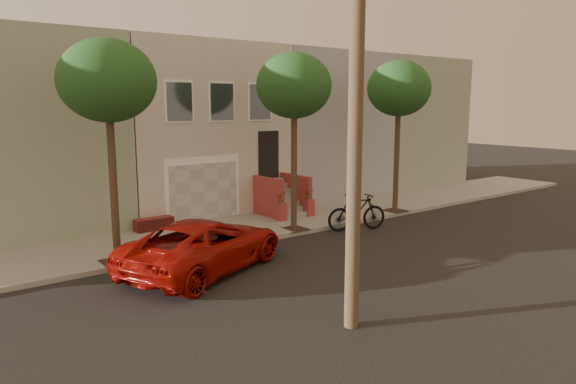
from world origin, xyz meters
TOP-DOWN VIEW (x-y plane):
  - ground at (0.00, 0.00)m, footprint 90.00×90.00m
  - sidewalk at (0.00, 5.35)m, footprint 40.00×3.70m
  - house_row at (0.00, 11.19)m, footprint 33.10×11.70m
  - tree_left at (-5.50, 3.90)m, footprint 2.70×2.57m
  - tree_mid at (1.00, 3.90)m, footprint 2.70×2.57m
  - tree_right at (6.50, 3.90)m, footprint 2.70×2.57m
  - pickup_truck at (-3.65, 2.04)m, footprint 5.89×4.41m
  - motorcycle at (3.14, 2.83)m, footprint 2.41×1.39m

SIDE VIEW (x-z plane):
  - ground at x=0.00m, z-range 0.00..0.00m
  - sidewalk at x=0.00m, z-range 0.00..0.15m
  - motorcycle at x=3.14m, z-range 0.00..1.40m
  - pickup_truck at x=-3.65m, z-range 0.00..1.49m
  - house_row at x=0.00m, z-range 0.14..7.14m
  - tree_left at x=-5.50m, z-range 2.11..8.41m
  - tree_mid at x=1.00m, z-range 2.11..8.41m
  - tree_right at x=6.50m, z-range 2.11..8.41m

